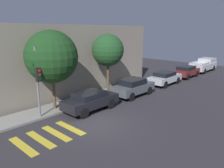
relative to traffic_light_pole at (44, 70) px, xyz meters
The scene contains 12 objects.
ground_plane 4.93m from the traffic_light_pole, 65.76° to the right, with size 60.00×60.00×0.00m, color #2D2B30.
sidewalk 3.66m from the traffic_light_pole, 30.89° to the left, with size 26.00×2.15×0.14m, color gray.
building_row 5.59m from the traffic_light_pole, 74.27° to the left, with size 26.00×6.00×6.26m, color gray.
crosswalk 4.42m from the traffic_light_pole, 120.05° to the right, with size 3.41×2.60×0.00m.
traffic_light_pole is the anchor object (origin of this frame).
sedan_near_corner 3.97m from the traffic_light_pole, 24.15° to the right, with size 4.27×1.80×1.44m.
sedan_middle 8.39m from the traffic_light_pole, ahead, with size 4.25×1.88×1.57m.
sedan_far_end 13.88m from the traffic_light_pole, ahead, with size 4.41×1.83×1.41m.
sedan_tail_of_row 19.04m from the traffic_light_pole, ahead, with size 4.23×1.88×1.43m.
pickup_truck 24.83m from the traffic_light_pole, ahead, with size 5.53×2.04×1.77m.
tree_near_corner 1.48m from the traffic_light_pole, 34.52° to the left, with size 3.73×3.73×5.83m.
tree_midblock 6.86m from the traffic_light_pole, ahead, with size 2.86×2.86×5.48m.
Camera 1 is at (-8.77, -9.41, 5.78)m, focal length 35.00 mm.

